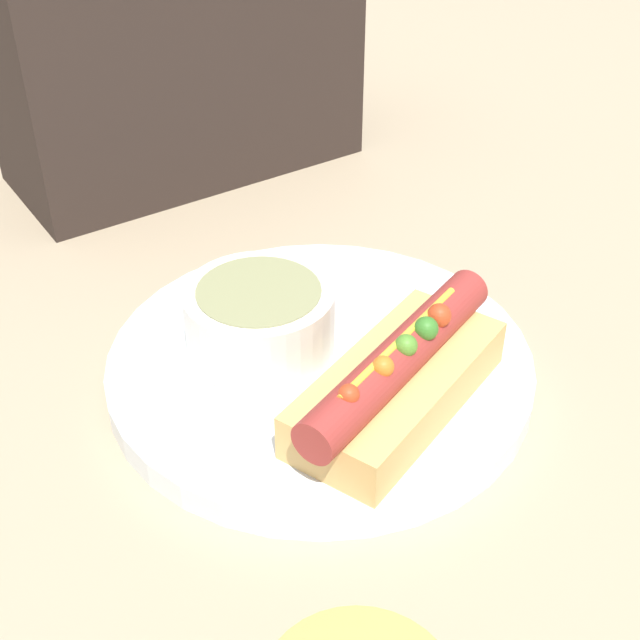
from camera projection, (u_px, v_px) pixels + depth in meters
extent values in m
plane|color=tan|center=(320.00, 377.00, 0.64)|extent=(4.00, 4.00, 0.00)
cylinder|color=white|center=(320.00, 366.00, 0.63)|extent=(0.30, 0.30, 0.02)
cube|color=#DBAD60|center=(397.00, 387.00, 0.57)|extent=(0.18, 0.13, 0.03)
cylinder|color=#9E332D|center=(399.00, 358.00, 0.56)|extent=(0.19, 0.10, 0.03)
sphere|color=#C63F1E|center=(439.00, 315.00, 0.57)|extent=(0.02, 0.02, 0.02)
sphere|color=#518C2D|center=(406.00, 346.00, 0.55)|extent=(0.01, 0.01, 0.01)
sphere|color=#387A28|center=(426.00, 329.00, 0.56)|extent=(0.02, 0.02, 0.02)
sphere|color=#C63F1E|center=(349.00, 395.00, 0.51)|extent=(0.01, 0.01, 0.01)
sphere|color=orange|center=(383.00, 367.00, 0.53)|extent=(0.01, 0.01, 0.01)
cylinder|color=gold|center=(400.00, 341.00, 0.55)|extent=(0.13, 0.05, 0.01)
cylinder|color=silver|center=(260.00, 320.00, 0.62)|extent=(0.10, 0.10, 0.05)
cylinder|color=#8C8E60|center=(259.00, 298.00, 0.61)|extent=(0.09, 0.09, 0.01)
cube|color=#B7B7BC|center=(205.00, 407.00, 0.58)|extent=(0.07, 0.10, 0.00)
ellipsoid|color=#B7B7BC|center=(215.00, 336.00, 0.64)|extent=(0.04, 0.04, 0.01)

